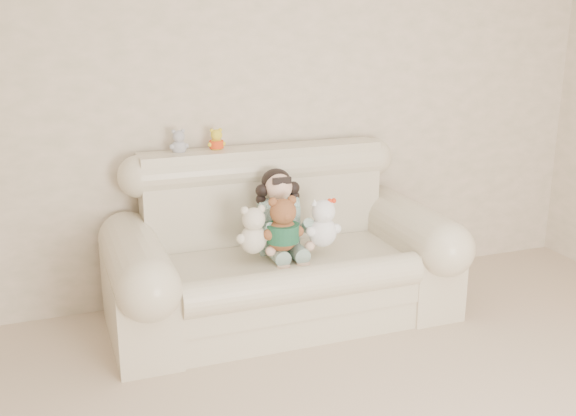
{
  "coord_description": "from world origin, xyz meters",
  "views": [
    {
      "loc": [
        -1.54,
        -1.7,
        1.88
      ],
      "look_at": [
        -0.21,
        1.9,
        0.75
      ],
      "focal_mm": 42.66,
      "sensor_mm": 36.0,
      "label": 1
    }
  ],
  "objects": [
    {
      "name": "brown_teddy",
      "position": [
        -0.25,
        1.87,
        0.69
      ],
      "size": [
        0.25,
        0.2,
        0.39
      ],
      "primitive_type": null,
      "rotation": [
        0.0,
        0.0,
        -0.02
      ],
      "color": "brown",
      "rests_on": "sofa"
    },
    {
      "name": "grey_mini_plush",
      "position": [
        -0.74,
        2.38,
        1.1
      ],
      "size": [
        0.14,
        0.11,
        0.19
      ],
      "primitive_type": null,
      "rotation": [
        0.0,
        0.0,
        -0.2
      ],
      "color": "#B4B4BB",
      "rests_on": "sofa"
    },
    {
      "name": "seated_child",
      "position": [
        -0.2,
        2.08,
        0.68
      ],
      "size": [
        0.37,
        0.43,
        0.53
      ],
      "primitive_type": null,
      "rotation": [
        0.0,
        0.0,
        -0.15
      ],
      "color": "#31725E",
      "rests_on": "sofa"
    },
    {
      "name": "cream_teddy",
      "position": [
        -0.42,
        1.89,
        0.67
      ],
      "size": [
        0.26,
        0.23,
        0.34
      ],
      "primitive_type": null,
      "rotation": [
        0.0,
        0.0,
        0.35
      ],
      "color": "beige",
      "rests_on": "sofa"
    },
    {
      "name": "white_cat",
      "position": [
        0.0,
        1.87,
        0.68
      ],
      "size": [
        0.26,
        0.23,
        0.35
      ],
      "primitive_type": null,
      "rotation": [
        0.0,
        0.0,
        -0.28
      ],
      "color": "white",
      "rests_on": "sofa"
    },
    {
      "name": "sofa",
      "position": [
        -0.21,
        2.0,
        0.52
      ],
      "size": [
        2.1,
        0.95,
        1.03
      ],
      "primitive_type": null,
      "color": "beige",
      "rests_on": "floor"
    },
    {
      "name": "wall_back",
      "position": [
        0.0,
        2.5,
        1.3
      ],
      "size": [
        4.5,
        0.0,
        4.5
      ],
      "primitive_type": "plane",
      "rotation": [
        1.57,
        0.0,
        0.0
      ],
      "color": "beige",
      "rests_on": "ground"
    },
    {
      "name": "yellow_mini_bear",
      "position": [
        -0.5,
        2.38,
        1.1
      ],
      "size": [
        0.13,
        0.1,
        0.18
      ],
      "primitive_type": null,
      "rotation": [
        0.0,
        0.0,
        0.17
      ],
      "color": "#FFF135",
      "rests_on": "sofa"
    }
  ]
}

